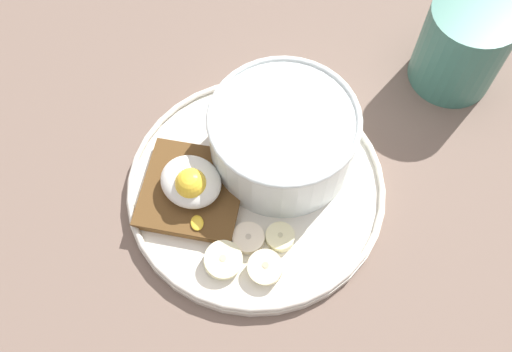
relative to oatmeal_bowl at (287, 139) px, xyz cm
name	(u,v)px	position (x,y,z in cm)	size (l,w,h in cm)	color
ground_plane	(256,194)	(0.46, 4.36, -5.41)	(120.00, 120.00, 2.00)	#735F52
plate	(256,186)	(0.46, 4.36, -3.61)	(25.33, 25.33, 1.60)	silver
oatmeal_bowl	(287,139)	(0.00, 0.00, 0.00)	(14.28, 14.28, 6.83)	white
toast_slice	(193,190)	(4.86, 8.65, -2.70)	(12.70, 12.70, 1.26)	brown
poached_egg	(191,182)	(4.73, 8.77, -0.69)	(6.67, 6.20, 3.65)	white
banana_slice_front	(280,237)	(-4.65, 7.59, -2.88)	(2.86, 2.87, 1.11)	#F1ECB5
banana_slice_left	(248,238)	(-2.32, 9.38, -2.98)	(4.22, 4.22, 0.90)	#F5E6C9
banana_slice_back	(265,267)	(-5.32, 10.85, -2.57)	(4.00, 4.14, 1.97)	#FAEDBC
banana_slice_right	(223,260)	(-1.80, 12.53, -2.67)	(4.09, 3.96, 1.77)	#EFE9B7
coffee_mug	(462,46)	(-8.42, -19.62, 0.58)	(8.95, 8.95, 9.76)	#3C7566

